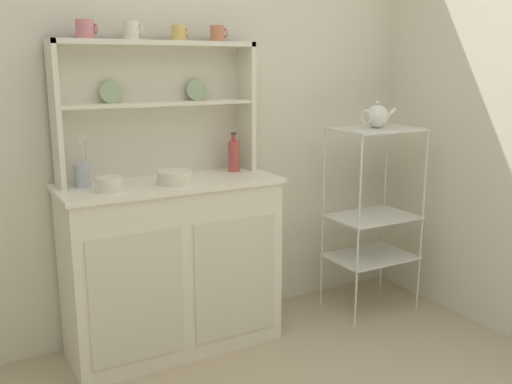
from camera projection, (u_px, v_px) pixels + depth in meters
The scene contains 13 objects.
wall_back at pixel (151, 103), 2.94m from camera, with size 3.84×0.05×2.50m, color silver.
hutch_cabinet at pixel (172, 264), 2.89m from camera, with size 1.09×0.45×0.88m.
hutch_shelf_unit at pixel (155, 98), 2.85m from camera, with size 1.01×0.18×0.68m.
bakers_rack at pixel (373, 200), 3.31m from camera, with size 0.49×0.35×1.09m.
cup_rose_0 at pixel (85, 29), 2.58m from camera, with size 0.10×0.08×0.09m.
cup_cream_1 at pixel (132, 30), 2.69m from camera, with size 0.09×0.07×0.09m.
cup_gold_2 at pixel (179, 33), 2.80m from camera, with size 0.09×0.07×0.08m.
cup_terracotta_3 at pixel (218, 34), 2.90m from camera, with size 0.09×0.07×0.08m.
bowl_mixing_large at pixel (109, 184), 2.58m from camera, with size 0.12×0.12×0.06m, color silver.
bowl_floral_medium at pixel (175, 177), 2.73m from camera, with size 0.17×0.17×0.06m, color silver.
jam_bottle at pixel (234, 155), 3.04m from camera, with size 0.06×0.06×0.21m.
utensil_jar at pixel (83, 175), 2.66m from camera, with size 0.08×0.08×0.24m.
porcelain_teapot at pixel (377, 116), 3.20m from camera, with size 0.22×0.13×0.15m.
Camera 1 is at (-0.97, -1.23, 1.45)m, focal length 39.83 mm.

